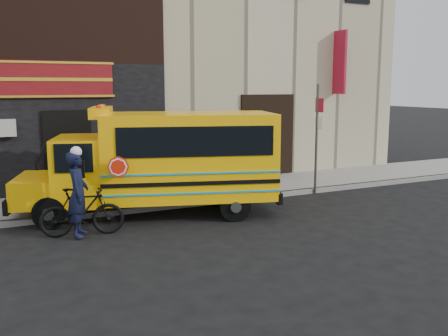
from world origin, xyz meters
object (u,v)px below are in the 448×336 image
sign_pole (317,135)px  bicycle (82,212)px  cyclist (78,196)px  school_bus (164,160)px

sign_pole → bicycle: (-7.63, -1.45, -1.35)m
bicycle → cyclist: size_ratio=0.97×
sign_pole → cyclist: sign_pole is taller
bicycle → cyclist: 0.43m
school_bus → bicycle: school_bus is taller
cyclist → school_bus: bearing=-47.5°
school_bus → cyclist: size_ratio=3.68×
sign_pole → bicycle: sign_pole is taller
sign_pole → cyclist: size_ratio=1.79×
bicycle → school_bus: bearing=-56.0°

